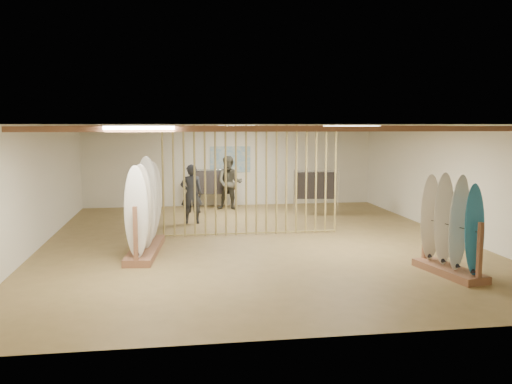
{
  "coord_description": "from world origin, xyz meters",
  "views": [
    {
      "loc": [
        -1.91,
        -12.66,
        2.79
      ],
      "look_at": [
        0.0,
        0.0,
        1.2
      ],
      "focal_mm": 38.0,
      "sensor_mm": 36.0,
      "label": 1
    }
  ],
  "objects": [
    {
      "name": "floor",
      "position": [
        0.0,
        0.0,
        0.0
      ],
      "size": [
        12.0,
        12.0,
        0.0
      ],
      "primitive_type": "plane",
      "color": "olive",
      "rests_on": "ground"
    },
    {
      "name": "wall_left",
      "position": [
        -5.0,
        0.0,
        1.4
      ],
      "size": [
        0.0,
        12.0,
        12.0
      ],
      "primitive_type": "plane",
      "rotation": [
        1.57,
        0.0,
        1.57
      ],
      "color": "white",
      "rests_on": "ground"
    },
    {
      "name": "bamboo_partition",
      "position": [
        0.0,
        0.8,
        1.4
      ],
      "size": [
        4.45,
        0.05,
        2.78
      ],
      "color": "#A49150",
      "rests_on": "ground"
    },
    {
      "name": "rack_right",
      "position": [
        3.16,
        -3.42,
        0.63
      ],
      "size": [
        0.82,
        1.68,
        1.87
      ],
      "rotation": [
        0.0,
        0.0,
        0.2
      ],
      "color": "#935F43",
      "rests_on": "floor"
    },
    {
      "name": "wall_front",
      "position": [
        0.0,
        -6.0,
        1.4
      ],
      "size": [
        12.0,
        0.0,
        12.0
      ],
      "primitive_type": "plane",
      "rotation": [
        -1.57,
        0.0,
        0.0
      ],
      "color": "white",
      "rests_on": "ground"
    },
    {
      "name": "rack_left",
      "position": [
        -2.58,
        -0.84,
        0.7
      ],
      "size": [
        0.8,
        2.56,
        2.03
      ],
      "rotation": [
        0.0,
        0.0,
        -0.1
      ],
      "color": "#935F43",
      "rests_on": "floor"
    },
    {
      "name": "light_panels",
      "position": [
        0.0,
        0.0,
        2.74
      ],
      "size": [
        1.2,
        0.35,
        0.06
      ],
      "primitive_type": "cube",
      "color": "white",
      "rests_on": "ground"
    },
    {
      "name": "wall_right",
      "position": [
        5.0,
        0.0,
        1.4
      ],
      "size": [
        0.0,
        12.0,
        12.0
      ],
      "primitive_type": "plane",
      "rotation": [
        1.57,
        0.0,
        -1.57
      ],
      "color": "white",
      "rests_on": "ground"
    },
    {
      "name": "shopper_a",
      "position": [
        -1.45,
        2.63,
        0.96
      ],
      "size": [
        0.71,
        0.49,
        1.92
      ],
      "primitive_type": "imported",
      "rotation": [
        0.0,
        0.0,
        3.11
      ],
      "color": "#292B31",
      "rests_on": "floor"
    },
    {
      "name": "wall_back",
      "position": [
        0.0,
        6.0,
        1.4
      ],
      "size": [
        12.0,
        0.0,
        12.0
      ],
      "primitive_type": "plane",
      "rotation": [
        1.57,
        0.0,
        0.0
      ],
      "color": "white",
      "rests_on": "ground"
    },
    {
      "name": "shopper_b",
      "position": [
        -0.13,
        5.0,
        1.0
      ],
      "size": [
        1.12,
        0.96,
        2.01
      ],
      "primitive_type": "imported",
      "rotation": [
        0.0,
        0.0,
        -0.24
      ],
      "color": "#39372C",
      "rests_on": "floor"
    },
    {
      "name": "clothing_rack_b",
      "position": [
        2.42,
        3.56,
        0.92
      ],
      "size": [
        1.32,
        0.49,
        1.42
      ],
      "rotation": [
        0.0,
        0.0,
        -0.13
      ],
      "color": "silver",
      "rests_on": "floor"
    },
    {
      "name": "poster",
      "position": [
        0.0,
        5.98,
        1.6
      ],
      "size": [
        1.4,
        0.03,
        0.9
      ],
      "primitive_type": "cube",
      "color": "teal",
      "rests_on": "ground"
    },
    {
      "name": "ceiling",
      "position": [
        0.0,
        0.0,
        2.8
      ],
      "size": [
        12.0,
        12.0,
        0.0
      ],
      "primitive_type": "plane",
      "rotation": [
        3.14,
        0.0,
        0.0
      ],
      "color": "gray",
      "rests_on": "ground"
    },
    {
      "name": "ceiling_slats",
      "position": [
        0.0,
        0.0,
        2.72
      ],
      "size": [
        9.5,
        6.12,
        0.1
      ],
      "primitive_type": "cube",
      "color": "#935F43",
      "rests_on": "ground"
    },
    {
      "name": "clothing_rack_a",
      "position": [
        -0.69,
        5.4,
        0.88
      ],
      "size": [
        1.26,
        0.38,
        1.35
      ],
      "rotation": [
        0.0,
        0.0,
        -0.06
      ],
      "color": "silver",
      "rests_on": "floor"
    }
  ]
}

